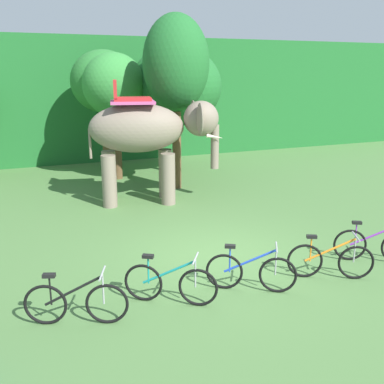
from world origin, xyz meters
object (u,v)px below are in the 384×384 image
Objects in this scene: bike_blue at (251,272)px; tree_center_left at (114,86)px; bike_orange at (330,260)px; tree_far_left at (176,65)px; bike_purple at (374,245)px; bike_teal at (170,283)px; elephant at (148,133)px; bike_black at (76,303)px; tree_center_right at (104,83)px; tree_left at (176,86)px.

tree_center_left is at bearing 91.61° from bike_blue.
tree_center_left is 10.71m from bike_orange.
tree_center_left is 0.80× the size of tree_far_left.
tree_far_left is at bearing 103.26° from bike_purple.
tree_center_left reaches higher than bike_teal.
tree_far_left reaches higher than elephant.
bike_purple is at bearing -76.74° from tree_far_left.
tree_far_left is 8.66m from bike_purple.
bike_purple is (1.78, -7.56, -3.85)m from tree_far_left.
bike_teal is (1.65, 0.06, 0.00)m from bike_black.
bike_blue is (0.04, -6.46, -1.82)m from elephant.
elephant is 2.89× the size of bike_teal.
tree_center_right is 2.91m from tree_left.
bike_blue is at bearing -176.85° from bike_purple.
tree_far_left is 8.76m from bike_orange.
bike_orange is at bearing -167.73° from bike_purple.
bike_black is 4.94m from bike_orange.
bike_teal and bike_purple have the same top height.
tree_far_left reaches higher than bike_black.
elephant reaches higher than bike_purple.
bike_blue is at bearing -1.01° from bike_black.
elephant is at bearing -137.89° from tree_far_left.
bike_black is 1.08× the size of bike_purple.
tree_center_left is at bearing 93.95° from elephant.
bike_teal is 3.30m from bike_orange.
bike_teal is at bearing -96.08° from tree_center_right.
bike_blue is 1.74m from bike_orange.
tree_center_left is 10.78m from bike_purple.
elephant is at bearing -86.05° from tree_center_left.
bike_blue is at bearing -88.39° from tree_center_left.
bike_teal is at bearing 175.61° from bike_orange.
tree_left is at bearing 70.19° from tree_far_left.
bike_black is 6.35m from bike_purple.
tree_center_left reaches higher than bike_purple.
bike_black is (-5.39, -9.95, -3.06)m from tree_left.
bike_teal is (-1.20, -11.31, -3.20)m from tree_center_right.
tree_center_right is 12.21m from bike_purple.
tree_far_left is 3.91× the size of bike_purple.
tree_center_left reaches higher than bike_blue.
tree_far_left reaches higher than bike_orange.
bike_blue is (3.21, -0.06, 0.00)m from bike_black.
tree_center_right is 0.97× the size of tree_left.
tree_far_left is 4.01× the size of bike_teal.
tree_center_left is 0.94× the size of tree_left.
bike_orange and bike_purple have the same top height.
tree_center_left reaches higher than bike_orange.
tree_left is at bearing 87.48° from bike_orange.
bike_teal is (-2.92, -7.61, -3.85)m from tree_far_left.
bike_blue is 0.96× the size of bike_orange.
tree_far_left is at bearing 59.23° from bike_black.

